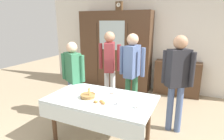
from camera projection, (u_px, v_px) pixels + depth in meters
ground_plane at (107, 134)px, 3.26m from camera, size 12.00×12.00×0.00m
back_wall at (148, 42)px, 5.24m from camera, size 6.40×0.10×2.70m
dining_table at (100, 105)px, 2.89m from camera, size 1.64×0.96×0.76m
wall_cabinet at (115, 50)px, 5.41m from camera, size 2.10×0.46×2.19m
mantel_clock at (119, 6)px, 5.05m from camera, size 0.18×0.11×0.24m
bookshelf_low at (177, 78)px, 4.90m from camera, size 1.14×0.35×0.90m
book_stack at (179, 60)px, 4.78m from camera, size 0.17×0.19×0.08m
tea_cup_mid_right at (139, 106)px, 2.54m from camera, size 0.13×0.13×0.06m
tea_cup_center at (119, 103)px, 2.65m from camera, size 0.13×0.13×0.06m
tea_cup_near_right at (114, 92)px, 3.03m from camera, size 0.13×0.13×0.06m
bread_basket at (88, 96)px, 2.89m from camera, size 0.24×0.24×0.16m
pastry_plate at (99, 104)px, 2.66m from camera, size 0.28×0.28×0.05m
spoon_back_edge at (103, 94)px, 3.04m from camera, size 0.12×0.02×0.01m
spoon_front_edge at (77, 102)px, 2.74m from camera, size 0.12×0.02×0.01m
spoon_mid_right at (97, 90)px, 3.19m from camera, size 0.12×0.02×0.01m
person_near_right_end at (177, 75)px, 3.11m from camera, size 0.52×0.38×1.70m
person_behind_table_left at (73, 73)px, 3.62m from camera, size 0.52×0.35×1.54m
person_beside_shelf at (110, 62)px, 4.07m from camera, size 0.52×0.41×1.70m
person_behind_table_right at (132, 67)px, 3.67m from camera, size 0.52×0.38×1.69m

